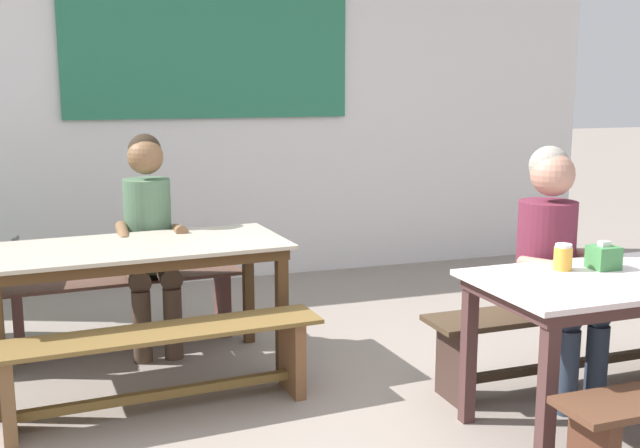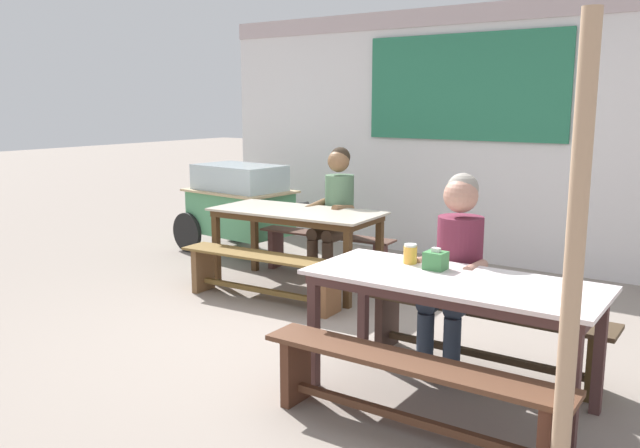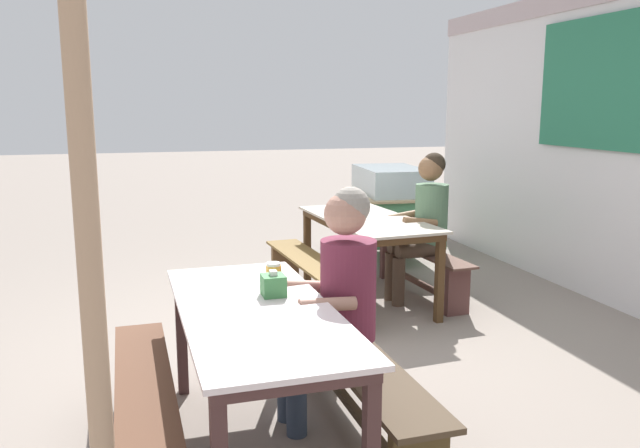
{
  "view_description": "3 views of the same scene",
  "coord_description": "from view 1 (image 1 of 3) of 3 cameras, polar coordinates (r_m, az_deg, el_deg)",
  "views": [
    {
      "loc": [
        -1.27,
        -3.16,
        1.61
      ],
      "look_at": [
        0.0,
        0.58,
        0.88
      ],
      "focal_mm": 42.56,
      "sensor_mm": 36.0,
      "label": 1
    },
    {
      "loc": [
        2.8,
        -3.87,
        1.76
      ],
      "look_at": [
        -0.18,
        0.32,
        0.8
      ],
      "focal_mm": 37.0,
      "sensor_mm": 36.0,
      "label": 2
    },
    {
      "loc": [
        4.24,
        -0.94,
        1.72
      ],
      "look_at": [
        -0.01,
        0.28,
        0.89
      ],
      "focal_mm": 35.88,
      "sensor_mm": 36.0,
      "label": 3
    }
  ],
  "objects": [
    {
      "name": "person_center_facing",
      "position": [
        4.72,
        -12.72,
        -0.37
      ],
      "size": [
        0.4,
        0.53,
        1.32
      ],
      "color": "#4C392B",
      "rests_on": "ground_plane"
    },
    {
      "name": "tissue_box",
      "position": [
        3.82,
        20.55,
        -2.35
      ],
      "size": [
        0.13,
        0.12,
        0.13
      ],
      "color": "#3B7D43",
      "rests_on": "dining_table_near"
    },
    {
      "name": "bench_far_front",
      "position": [
        3.85,
        -11.97,
        -9.92
      ],
      "size": [
        1.65,
        0.42,
        0.43
      ],
      "color": "brown",
      "rests_on": "ground_plane"
    },
    {
      "name": "condiment_jar",
      "position": [
        3.73,
        17.81,
        -2.39
      ],
      "size": [
        0.09,
        0.09,
        0.12
      ],
      "color": "gold",
      "rests_on": "dining_table_near"
    },
    {
      "name": "bench_near_back",
      "position": [
        4.36,
        18.23,
        -7.6
      ],
      "size": [
        1.67,
        0.34,
        0.43
      ],
      "color": "#433322",
      "rests_on": "ground_plane"
    },
    {
      "name": "person_right_near_table",
      "position": [
        4.09,
        17.16,
        -2.23
      ],
      "size": [
        0.43,
        0.53,
        1.3
      ],
      "color": "#2B3647",
      "rests_on": "ground_plane"
    },
    {
      "name": "dining_table_far",
      "position": [
        4.25,
        -13.58,
        -2.54
      ],
      "size": [
        1.66,
        0.85,
        0.75
      ],
      "color": "#BAAE9C",
      "rests_on": "ground_plane"
    },
    {
      "name": "bench_far_back",
      "position": [
        4.87,
        -14.44,
        -5.79
      ],
      "size": [
        1.5,
        0.35,
        0.43
      ],
      "color": "brown",
      "rests_on": "ground_plane"
    },
    {
      "name": "ground_plane",
      "position": [
        3.77,
        2.94,
        -14.84
      ],
      "size": [
        40.0,
        40.0,
        0.0
      ],
      "primitive_type": "plane",
      "color": "gray"
    },
    {
      "name": "backdrop_wall",
      "position": [
        6.29,
        -7.24,
        9.02
      ],
      "size": [
        6.7,
        0.23,
        2.77
      ],
      "color": "silver",
      "rests_on": "ground_plane"
    }
  ]
}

